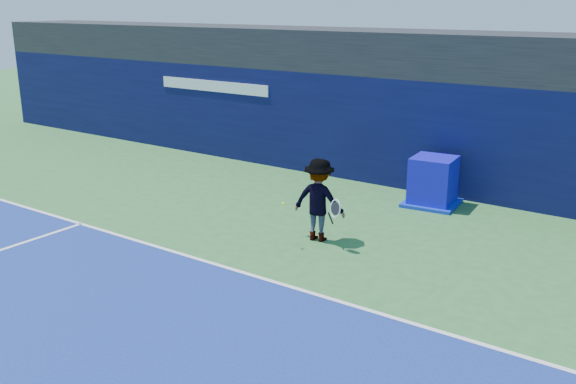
% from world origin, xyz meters
% --- Properties ---
extents(ground, '(80.00, 80.00, 0.00)m').
position_xyz_m(ground, '(0.00, 0.00, 0.00)').
color(ground, '#306C32').
rests_on(ground, ground).
extents(baseline, '(24.00, 0.10, 0.01)m').
position_xyz_m(baseline, '(0.00, 3.00, 0.01)').
color(baseline, white).
rests_on(baseline, ground).
extents(stadium_band, '(36.00, 3.00, 1.20)m').
position_xyz_m(stadium_band, '(0.00, 11.50, 3.60)').
color(stadium_band, black).
rests_on(stadium_band, back_wall_assembly).
extents(back_wall_assembly, '(36.00, 1.03, 3.00)m').
position_xyz_m(back_wall_assembly, '(-0.00, 10.50, 1.50)').
color(back_wall_assembly, '#090C36').
rests_on(back_wall_assembly, ground).
extents(equipment_cart, '(1.42, 1.42, 1.24)m').
position_xyz_m(equipment_cart, '(1.09, 9.15, 0.57)').
color(equipment_cart, '#140DBE').
rests_on(equipment_cart, ground).
extents(tennis_player, '(1.38, 0.82, 1.81)m').
position_xyz_m(tennis_player, '(0.08, 5.36, 0.90)').
color(tennis_player, white).
rests_on(tennis_player, ground).
extents(tennis_ball, '(0.07, 0.07, 0.07)m').
position_xyz_m(tennis_ball, '(-0.30, 4.58, 0.95)').
color(tennis_ball, '#BBEE1A').
rests_on(tennis_ball, ground).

